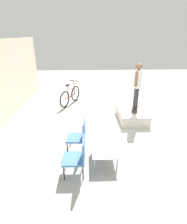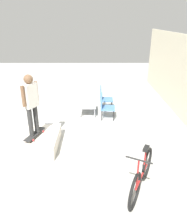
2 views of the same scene
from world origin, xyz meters
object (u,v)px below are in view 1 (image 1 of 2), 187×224
patio_chair_left (78,155)px  patio_chair_right (79,135)px  bicycle (70,96)px  skate_ramp_box (132,115)px  skateboard_on_ramp (135,108)px  person_skater (137,83)px  coffee_table (104,149)px

patio_chair_left → patio_chair_right: (0.92, 0.00, 0.00)m
patio_chair_left → bicycle: (4.75, 0.58, -0.12)m
skate_ramp_box → patio_chair_left: size_ratio=1.56×
skateboard_on_ramp → patio_chair_left: size_ratio=0.92×
person_skater → bicycle: (1.74, 2.71, -1.08)m
coffee_table → patio_chair_left: size_ratio=0.97×
person_skater → skate_ramp_box: bearing=156.8°
patio_chair_left → patio_chair_right: same height
person_skater → bicycle: 3.40m
skate_ramp_box → patio_chair_left: bearing=145.3°
skate_ramp_box → skateboard_on_ramp: (0.08, -0.11, 0.27)m
person_skater → bicycle: size_ratio=1.07×
patio_chair_right → skateboard_on_ramp: bearing=138.7°
coffee_table → bicycle: (4.28, 1.26, 0.06)m
person_skater → patio_chair_left: size_ratio=1.78×
patio_chair_left → skateboard_on_ramp: bearing=145.6°
person_skater → patio_chair_left: bearing=174.4°
skateboard_on_ramp → patio_chair_right: (-2.08, 2.13, 0.07)m
person_skater → coffee_table: bearing=180.0°
person_skater → patio_chair_left: person_skater is taller
skate_ramp_box → coffee_table: (-2.45, 1.35, 0.16)m
patio_chair_right → bicycle: 3.87m
bicycle → skateboard_on_ramp: bearing=-96.1°
skate_ramp_box → skateboard_on_ramp: bearing=-53.0°
coffee_table → patio_chair_left: (-0.46, 0.68, 0.18)m
person_skater → patio_chair_right: size_ratio=1.78×
coffee_table → skate_ramp_box: bearing=-28.7°
person_skater → coffee_table: size_ratio=1.84×
skate_ramp_box → skateboard_on_ramp: size_ratio=1.69×
skate_ramp_box → patio_chair_left: patio_chair_left is taller
bicycle → coffee_table: bearing=-137.0°
coffee_table → bicycle: bicycle is taller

